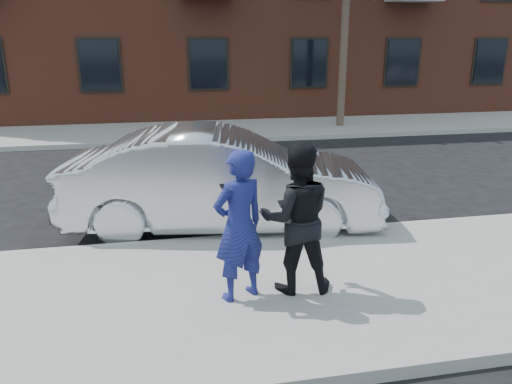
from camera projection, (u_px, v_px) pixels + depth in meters
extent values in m
plane|color=black|center=(308.00, 285.00, 6.56)|extent=(100.00, 100.00, 0.00)
cube|color=gray|center=(314.00, 289.00, 6.31)|extent=(50.00, 3.50, 0.15)
cube|color=#999691|center=(280.00, 236.00, 7.99)|extent=(50.00, 0.10, 0.15)
cube|color=gray|center=(213.00, 131.00, 17.08)|extent=(50.00, 3.50, 0.15)
cube|color=#999691|center=(219.00, 141.00, 15.39)|extent=(50.00, 0.10, 0.15)
cube|color=black|center=(309.00, 63.00, 18.76)|extent=(1.30, 0.06, 1.70)
cube|color=black|center=(490.00, 61.00, 20.16)|extent=(1.30, 0.06, 1.70)
cylinder|color=#36281F|center=(343.00, 64.00, 17.03)|extent=(0.26, 0.26, 4.20)
imported|color=#B7BABF|center=(222.00, 180.00, 8.31)|extent=(5.38, 2.56, 1.70)
imported|color=navy|center=(239.00, 226.00, 5.72)|extent=(0.78, 0.66, 1.81)
cube|color=black|center=(225.00, 188.00, 5.74)|extent=(0.12, 0.14, 0.08)
imported|color=black|center=(296.00, 219.00, 5.92)|extent=(0.96, 0.78, 1.83)
cube|color=black|center=(282.00, 204.00, 6.04)|extent=(0.08, 0.14, 0.06)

